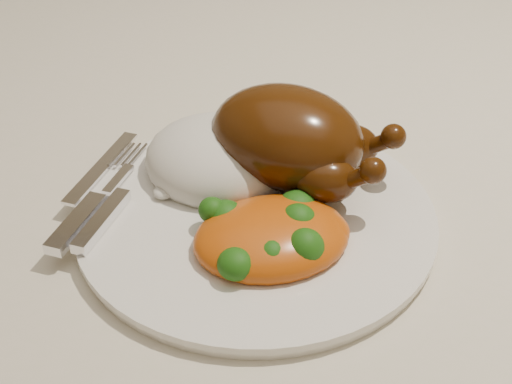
{
  "coord_description": "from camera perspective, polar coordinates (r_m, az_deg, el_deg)",
  "views": [
    {
      "loc": [
        -0.08,
        -0.64,
        1.14
      ],
      "look_at": [
        -0.11,
        -0.18,
        0.8
      ],
      "focal_mm": 50.0,
      "sensor_mm": 36.0,
      "label": 1
    }
  ],
  "objects": [
    {
      "name": "tablecloth",
      "position": [
        0.75,
        9.63,
        4.21
      ],
      "size": [
        1.73,
        1.03,
        0.18
      ],
      "color": "beige",
      "rests_on": "dining_table"
    },
    {
      "name": "dinner_plate",
      "position": [
        0.58,
        -0.0,
        -2.08
      ],
      "size": [
        0.3,
        0.3,
        0.01
      ],
      "primitive_type": "cylinder",
      "rotation": [
        0.0,
        0.0,
        0.04
      ],
      "color": "white",
      "rests_on": "tablecloth"
    },
    {
      "name": "rice_mound",
      "position": [
        0.61,
        -3.0,
        2.52
      ],
      "size": [
        0.16,
        0.15,
        0.07
      ],
      "rotation": [
        0.0,
        0.0,
        -0.3
      ],
      "color": "white",
      "rests_on": "dinner_plate"
    },
    {
      "name": "cutlery",
      "position": [
        0.59,
        -12.66,
        -0.86
      ],
      "size": [
        0.06,
        0.17,
        0.01
      ],
      "rotation": [
        0.0,
        0.0,
        -0.26
      ],
      "color": "silver",
      "rests_on": "dinner_plate"
    },
    {
      "name": "dining_table",
      "position": [
        0.8,
        9.1,
        -0.25
      ],
      "size": [
        1.6,
        0.9,
        0.76
      ],
      "color": "brown",
      "rests_on": "floor"
    },
    {
      "name": "roast_chicken",
      "position": [
        0.59,
        2.81,
        4.27
      ],
      "size": [
        0.18,
        0.14,
        0.08
      ],
      "rotation": [
        0.0,
        0.0,
        -0.38
      ],
      "color": "#462207",
      "rests_on": "dinner_plate"
    },
    {
      "name": "mac_and_cheese",
      "position": [
        0.54,
        1.6,
        -3.51
      ],
      "size": [
        0.14,
        0.13,
        0.04
      ],
      "rotation": [
        0.0,
        0.0,
        0.34
      ],
      "color": "#DB590E",
      "rests_on": "dinner_plate"
    }
  ]
}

